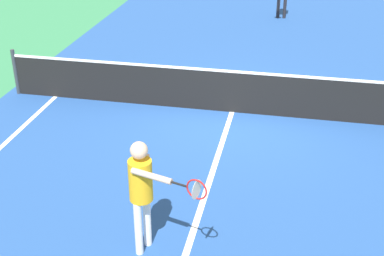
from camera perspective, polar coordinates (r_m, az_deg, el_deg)
name	(u,v)px	position (r m, az deg, el deg)	size (l,w,h in m)	color
ground_plane	(232,112)	(11.57, 4.32, 1.73)	(60.00, 60.00, 0.00)	#337F51
court_surface_inbounds	(232,112)	(11.57, 4.32, 1.73)	(10.62, 24.40, 0.00)	#234C93
line_center_service	(206,193)	(8.81, 1.47, -7.02)	(0.10, 6.40, 0.01)	white
net	(233,91)	(11.37, 4.40, 3.97)	(10.15, 0.09, 1.07)	#33383D
player_near	(142,186)	(7.09, -5.33, -6.17)	(1.14, 0.75, 1.71)	white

